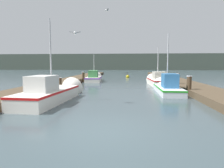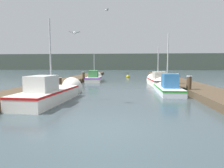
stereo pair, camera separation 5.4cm
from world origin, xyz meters
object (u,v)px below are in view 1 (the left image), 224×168
(mooring_piling_0, at_px, (176,81))
(seagull_lead, at_px, (75,33))
(seagull_1, at_px, (107,10))
(fishing_boat_3, at_px, (94,78))
(fishing_boat_2, at_px, (157,80))
(fishing_boat_0, at_px, (54,92))
(fishing_boat_1, at_px, (166,87))
(mooring_piling_3, at_px, (60,83))
(mooring_piling_1, at_px, (189,86))
(mooring_piling_2, at_px, (83,77))
(channel_buoy, at_px, (128,77))

(mooring_piling_0, relative_size, seagull_lead, 2.26)
(mooring_piling_0, distance_m, seagull_1, 8.16)
(fishing_boat_3, bearing_deg, mooring_piling_0, -44.47)
(fishing_boat_2, bearing_deg, seagull_1, -134.23)
(fishing_boat_0, xyz_separation_m, fishing_boat_1, (6.96, 4.05, -0.08))
(mooring_piling_0, bearing_deg, fishing_boat_3, 140.50)
(fishing_boat_3, distance_m, mooring_piling_3, 8.33)
(fishing_boat_3, distance_m, seagull_lead, 14.83)
(fishing_boat_2, height_order, mooring_piling_1, fishing_boat_2)
(fishing_boat_2, relative_size, seagull_lead, 9.70)
(fishing_boat_2, bearing_deg, seagull_lead, -121.04)
(mooring_piling_2, bearing_deg, channel_buoy, 58.05)
(mooring_piling_0, relative_size, mooring_piling_1, 0.98)
(fishing_boat_3, bearing_deg, channel_buoy, 53.60)
(seagull_1, bearing_deg, fishing_boat_1, 59.73)
(fishing_boat_0, bearing_deg, seagull_1, 60.87)
(mooring_piling_0, height_order, mooring_piling_2, mooring_piling_0)
(fishing_boat_0, height_order, seagull_lead, fishing_boat_0)
(mooring_piling_1, distance_m, mooring_piling_3, 9.91)
(fishing_boat_1, relative_size, mooring_piling_2, 4.84)
(fishing_boat_0, relative_size, seagull_1, 11.86)
(mooring_piling_2, bearing_deg, seagull_1, -65.22)
(fishing_boat_2, xyz_separation_m, seagull_lead, (-5.40, -10.12, 3.12))
(mooring_piling_3, bearing_deg, fishing_boat_1, -7.04)
(fishing_boat_1, xyz_separation_m, fishing_boat_2, (0.01, 4.98, 0.06))
(mooring_piling_1, bearing_deg, seagull_lead, -151.53)
(mooring_piling_0, bearing_deg, seagull_lead, -131.35)
(mooring_piling_2, bearing_deg, mooring_piling_3, -93.19)
(fishing_boat_1, xyz_separation_m, mooring_piling_3, (-8.40, 1.04, 0.10))
(fishing_boat_1, distance_m, mooring_piling_1, 1.98)
(fishing_boat_0, height_order, mooring_piling_1, fishing_boat_0)
(fishing_boat_1, distance_m, channel_buoy, 16.11)
(fishing_boat_1, height_order, mooring_piling_0, fishing_boat_1)
(fishing_boat_3, relative_size, seagull_lead, 10.34)
(fishing_boat_2, xyz_separation_m, seagull_1, (-4.42, -5.04, 5.49))
(fishing_boat_3, height_order, seagull_lead, seagull_lead)
(fishing_boat_2, bearing_deg, channel_buoy, 102.51)
(fishing_boat_2, distance_m, mooring_piling_2, 8.50)
(seagull_1, bearing_deg, mooring_piling_0, 82.55)
(mooring_piling_3, height_order, seagull_lead, seagull_lead)
(mooring_piling_3, height_order, channel_buoy, mooring_piling_3)
(mooring_piling_0, distance_m, mooring_piling_1, 4.02)
(fishing_boat_0, xyz_separation_m, mooring_piling_2, (-1.07, 11.81, 0.12))
(fishing_boat_3, relative_size, mooring_piling_0, 4.58)
(mooring_piling_2, xyz_separation_m, mooring_piling_3, (-0.37, -6.72, -0.10))
(mooring_piling_0, relative_size, mooring_piling_3, 1.31)
(mooring_piling_1, bearing_deg, mooring_piling_0, 88.29)
(seagull_lead, distance_m, seagull_1, 5.69)
(mooring_piling_0, bearing_deg, mooring_piling_3, -171.83)
(fishing_boat_0, bearing_deg, mooring_piling_2, 98.58)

